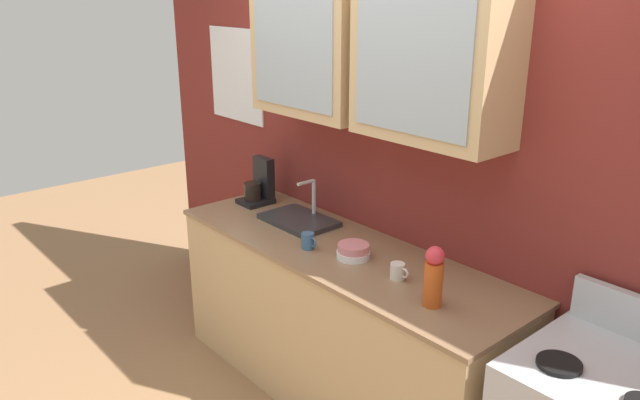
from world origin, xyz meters
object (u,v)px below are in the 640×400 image
object	(u,v)px
bowl_stack	(353,251)
cup_near_sink	(308,241)
coffee_maker	(259,186)
vase	(434,276)
sink_faucet	(299,219)
cup_near_bowls	(398,271)

from	to	relation	value
bowl_stack	cup_near_sink	bearing A→B (deg)	-157.73
coffee_maker	cup_near_sink	bearing A→B (deg)	-16.97
bowl_stack	coffee_maker	xyz separation A→B (m)	(-1.01, 0.14, 0.07)
vase	coffee_maker	size ratio (longest dim) A/B	0.95
vase	coffee_maker	xyz separation A→B (m)	(-1.59, 0.22, -0.03)
bowl_stack	cup_near_sink	distance (m)	0.26
vase	coffee_maker	world-z (taller)	coffee_maker
sink_faucet	cup_near_bowls	distance (m)	0.88
bowl_stack	coffee_maker	bearing A→B (deg)	172.32
sink_faucet	bowl_stack	xyz separation A→B (m)	(0.57, -0.11, 0.01)
bowl_stack	vase	size ratio (longest dim) A/B	0.62
bowl_stack	vase	xyz separation A→B (m)	(0.58, -0.09, 0.10)
vase	cup_near_bowls	size ratio (longest dim) A/B	2.70
sink_faucet	cup_near_sink	world-z (taller)	sink_faucet
sink_faucet	vase	size ratio (longest dim) A/B	1.59
cup_near_sink	cup_near_bowls	bearing A→B (deg)	9.46
vase	coffee_maker	bearing A→B (deg)	172.08
vase	cup_near_bowls	xyz separation A→B (m)	(-0.27, 0.08, -0.10)
sink_faucet	cup_near_sink	size ratio (longest dim) A/B	4.28
cup_near_bowls	coffee_maker	distance (m)	1.33
vase	bowl_stack	bearing A→B (deg)	171.65
sink_faucet	cup_near_bowls	xyz separation A→B (m)	(0.88, -0.11, 0.02)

